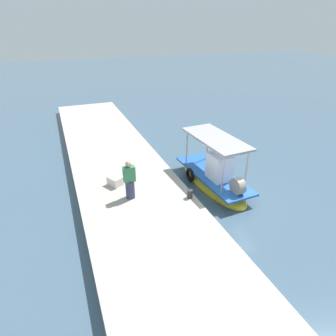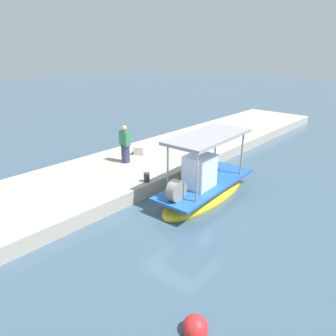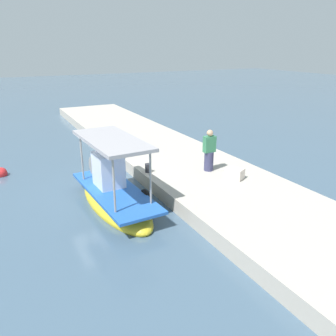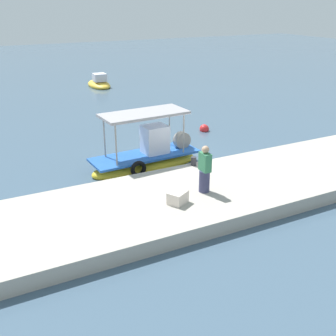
# 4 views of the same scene
# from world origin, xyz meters

# --- Properties ---
(ground_plane) EXTENTS (120.00, 120.00, 0.00)m
(ground_plane) POSITION_xyz_m (0.00, 0.00, 0.00)
(ground_plane) COLOR #40586D
(dock_quay) EXTENTS (36.00, 4.92, 0.55)m
(dock_quay) POSITION_xyz_m (0.00, -4.17, 0.28)
(dock_quay) COLOR #B1A99C
(dock_quay) RESTS_ON ground_plane
(main_fishing_boat) EXTENTS (5.29, 2.00, 2.96)m
(main_fishing_boat) POSITION_xyz_m (-1.37, -0.01, 0.47)
(main_fishing_boat) COLOR gold
(main_fishing_boat) RESTS_ON ground_plane
(fisherman_near_bollard) EXTENTS (0.41, 0.51, 1.80)m
(fisherman_near_bollard) POSITION_xyz_m (-1.04, -4.42, 1.37)
(fisherman_near_bollard) COLOR #37395B
(fisherman_near_bollard) RESTS_ON dock_quay
(mooring_bollard) EXTENTS (0.24, 0.24, 0.38)m
(mooring_bollard) POSITION_xyz_m (-0.06, -1.98, 0.74)
(mooring_bollard) COLOR #2D2D33
(mooring_bollard) RESTS_ON dock_quay
(cargo_crate) EXTENTS (0.83, 0.78, 0.43)m
(cargo_crate) POSITION_xyz_m (-2.37, -4.80, 0.77)
(cargo_crate) COLOR beige
(cargo_crate) RESTS_ON dock_quay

